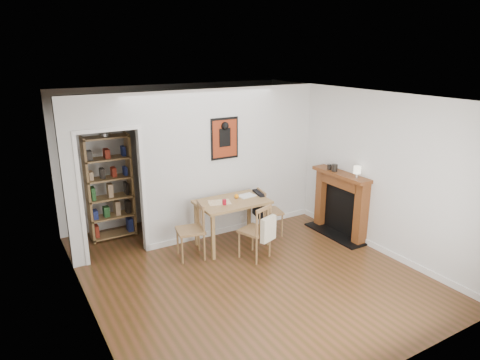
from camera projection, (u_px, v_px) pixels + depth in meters
ground at (244, 269)px, 6.53m from camera, size 5.20×5.20×0.00m
room_shell at (209, 166)px, 7.30m from camera, size 5.20×5.20×5.20m
dining_table at (232, 206)px, 7.13m from camera, size 1.18×0.75×0.80m
chair_left at (190, 231)px, 6.77m from camera, size 0.54×0.54×0.92m
chair_right at (269, 211)px, 7.60m from camera, size 0.56×0.51×0.87m
chair_front at (255, 231)px, 6.76m from camera, size 0.58×0.61×0.90m
bookshelf at (110, 188)px, 7.41m from camera, size 0.78×0.31×1.84m
fireplace at (341, 202)px, 7.60m from camera, size 0.45×1.25×1.16m
red_glass at (224, 202)px, 6.91m from camera, size 0.07×0.07×0.09m
orange_fruit at (237, 196)px, 7.21m from camera, size 0.08×0.08×0.08m
placemat at (219, 202)px, 7.02m from camera, size 0.42×0.36×0.00m
notebook at (247, 196)px, 7.33m from camera, size 0.31×0.24×0.01m
mantel_lamp at (357, 170)px, 7.11m from camera, size 0.12×0.12×0.20m
ceramic_jar_a at (335, 168)px, 7.49m from camera, size 0.10×0.10×0.13m
ceramic_jar_b at (329, 167)px, 7.61m from camera, size 0.08×0.08×0.10m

